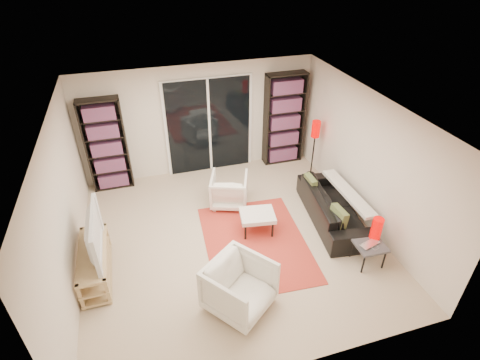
% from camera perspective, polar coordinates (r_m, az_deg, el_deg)
% --- Properties ---
extents(floor, '(5.00, 5.00, 0.00)m').
position_cam_1_polar(floor, '(6.74, -1.32, -8.83)').
color(floor, beige).
rests_on(floor, ground).
extents(wall_back, '(5.00, 0.02, 2.40)m').
position_cam_1_polar(wall_back, '(8.15, -6.22, 9.03)').
color(wall_back, silver).
rests_on(wall_back, ground).
extents(wall_front, '(5.00, 0.02, 2.40)m').
position_cam_1_polar(wall_front, '(4.25, 8.07, -18.34)').
color(wall_front, silver).
rests_on(wall_front, ground).
extents(wall_left, '(0.02, 5.00, 2.40)m').
position_cam_1_polar(wall_left, '(5.98, -25.26, -4.05)').
color(wall_left, silver).
rests_on(wall_left, ground).
extents(wall_right, '(0.02, 5.00, 2.40)m').
position_cam_1_polar(wall_right, '(6.98, 18.75, 2.99)').
color(wall_right, silver).
rests_on(wall_right, ground).
extents(ceiling, '(5.00, 5.00, 0.02)m').
position_cam_1_polar(ceiling, '(5.43, -1.64, 10.34)').
color(ceiling, white).
rests_on(ceiling, wall_back).
extents(sliding_door, '(1.92, 0.08, 2.16)m').
position_cam_1_polar(sliding_door, '(8.22, -4.73, 8.16)').
color(sliding_door, white).
rests_on(sliding_door, ground).
extents(bookshelf_left, '(0.80, 0.30, 1.95)m').
position_cam_1_polar(bookshelf_left, '(8.02, -19.69, 4.99)').
color(bookshelf_left, black).
rests_on(bookshelf_left, ground).
extents(bookshelf_right, '(0.90, 0.30, 2.10)m').
position_cam_1_polar(bookshelf_right, '(8.58, 6.75, 9.16)').
color(bookshelf_right, black).
rests_on(bookshelf_right, ground).
extents(tv_stand, '(0.42, 1.32, 0.50)m').
position_cam_1_polar(tv_stand, '(6.33, -21.21, -11.75)').
color(tv_stand, '#D4B27A').
rests_on(tv_stand, floor).
extents(tv, '(0.15, 1.17, 0.67)m').
position_cam_1_polar(tv, '(5.96, -22.12, -7.78)').
color(tv, black).
rests_on(tv, tv_stand).
extents(rug, '(1.87, 2.44, 0.01)m').
position_cam_1_polar(rug, '(6.65, 2.34, -9.48)').
color(rug, red).
rests_on(rug, floor).
extents(sofa, '(1.04, 2.10, 0.59)m').
position_cam_1_polar(sofa, '(7.17, 13.97, -3.95)').
color(sofa, black).
rests_on(sofa, floor).
extents(armchair_back, '(0.90, 0.91, 0.65)m').
position_cam_1_polar(armchair_back, '(7.35, -1.66, -1.51)').
color(armchair_back, white).
rests_on(armchair_back, floor).
extents(armchair_front, '(1.17, 1.17, 0.77)m').
position_cam_1_polar(armchair_front, '(5.45, -0.05, -16.00)').
color(armchair_front, white).
rests_on(armchair_front, floor).
extents(ottoman, '(0.67, 0.58, 0.40)m').
position_cam_1_polar(ottoman, '(6.67, 2.67, -5.49)').
color(ottoman, white).
rests_on(ottoman, floor).
extents(side_table, '(0.48, 0.48, 0.40)m').
position_cam_1_polar(side_table, '(6.41, 19.12, -9.48)').
color(side_table, '#414045').
rests_on(side_table, floor).
extents(laptop, '(0.38, 0.30, 0.03)m').
position_cam_1_polar(laptop, '(6.34, 19.50, -9.44)').
color(laptop, silver).
rests_on(laptop, side_table).
extents(table_lamp, '(0.17, 0.17, 0.38)m').
position_cam_1_polar(table_lamp, '(6.40, 20.10, -6.95)').
color(table_lamp, '#C70100').
rests_on(table_lamp, side_table).
extents(floor_lamp, '(0.20, 0.20, 1.30)m').
position_cam_1_polar(floor_lamp, '(8.10, 11.38, 6.72)').
color(floor_lamp, black).
rests_on(floor_lamp, floor).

